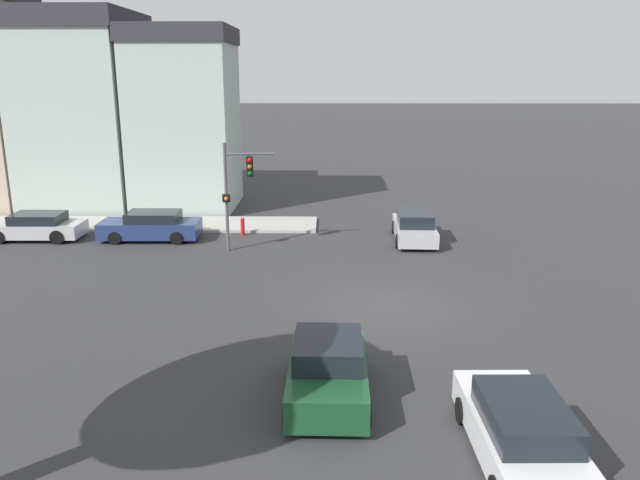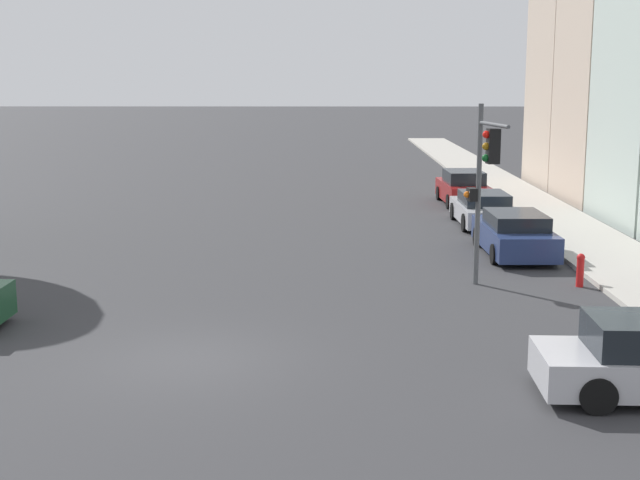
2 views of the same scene
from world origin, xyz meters
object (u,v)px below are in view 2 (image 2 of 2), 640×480
parked_car_1 (483,209)px  parked_car_2 (463,188)px  parked_car_0 (514,234)px  traffic_signal (484,170)px  fire_hydrant (580,269)px

parked_car_1 → parked_car_2: parked_car_2 is taller
parked_car_0 → parked_car_2: parked_car_2 is taller
traffic_signal → fire_hydrant: size_ratio=5.35×
fire_hydrant → parked_car_0: bearing=101.5°
parked_car_1 → fire_hydrant: (0.91, -10.00, -0.14)m
traffic_signal → parked_car_2: bearing=-105.1°
traffic_signal → parked_car_1: traffic_signal is taller
parked_car_0 → traffic_signal: bearing=157.2°
parked_car_0 → fire_hydrant: bearing=-169.2°
parked_car_1 → parked_car_0: bearing=179.7°
parked_car_0 → parked_car_2: 11.37m
parked_car_2 → fire_hydrant: parked_car_2 is taller
parked_car_2 → fire_hydrant: (0.81, -15.73, -0.23)m
parked_car_2 → fire_hydrant: bearing=-178.8°
parked_car_0 → fire_hydrant: size_ratio=5.20×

